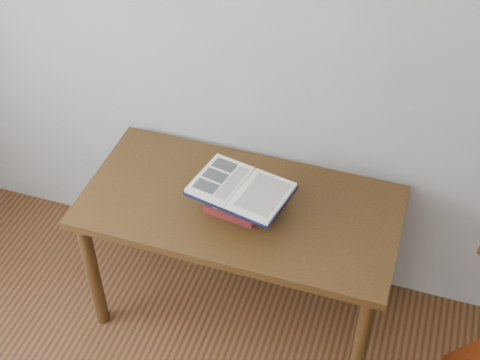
% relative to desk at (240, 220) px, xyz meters
% --- Properties ---
extents(desk, '(1.32, 0.66, 0.71)m').
position_rel_desk_xyz_m(desk, '(0.00, 0.00, 0.00)').
color(desk, '#4C3113').
rests_on(desk, ground).
extents(book_stack, '(0.26, 0.21, 0.12)m').
position_rel_desk_xyz_m(book_stack, '(0.00, -0.02, 0.16)').
color(book_stack, maroon).
rests_on(book_stack, desk).
extents(open_book, '(0.42, 0.33, 0.03)m').
position_rel_desk_xyz_m(open_book, '(0.02, -0.05, 0.24)').
color(open_book, black).
rests_on(open_book, book_stack).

